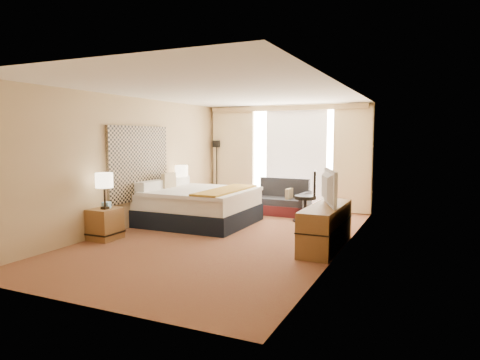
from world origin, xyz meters
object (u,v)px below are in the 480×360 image
at_px(nightstand_left, 105,224).
at_px(television, 324,187).
at_px(lamp_left, 104,181).
at_px(floor_lamp, 217,159).
at_px(desk_chair, 308,199).
at_px(lamp_right, 181,171).
at_px(nightstand_right, 181,204).
at_px(media_dresser, 326,227).
at_px(bed, 198,205).
at_px(loveseat, 281,202).

xyz_separation_m(nightstand_left, television, (3.65, 1.08, 0.71)).
bearing_deg(lamp_left, floor_lamp, 91.07).
distance_m(nightstand_left, desk_chair, 4.18).
distance_m(lamp_left, television, 3.77).
height_order(lamp_left, lamp_right, lamp_left).
bearing_deg(nightstand_left, nightstand_right, 90.00).
xyz_separation_m(media_dresser, television, (-0.05, 0.03, 0.64)).
relative_size(bed, floor_lamp, 1.24).
xyz_separation_m(nightstand_left, floor_lamp, (-0.03, 4.33, 0.94)).
bearing_deg(television, lamp_left, 85.61).
relative_size(bed, lamp_right, 3.47).
bearing_deg(bed, floor_lamp, 109.01).
height_order(bed, loveseat, bed).
height_order(nightstand_left, loveseat, loveseat).
relative_size(nightstand_right, desk_chair, 0.50).
bearing_deg(television, bed, 52.18).
bearing_deg(media_dresser, lamp_left, -163.32).
relative_size(desk_chair, television, 1.09).
height_order(nightstand_right, lamp_right, lamp_right).
bearing_deg(desk_chair, nightstand_right, 177.31).
height_order(loveseat, desk_chair, desk_chair).
bearing_deg(lamp_left, nightstand_left, 140.24).
xyz_separation_m(nightstand_left, desk_chair, (2.85, 3.05, 0.21)).
xyz_separation_m(loveseat, television, (1.63, -2.60, 0.72)).
height_order(bed, desk_chair, desk_chair).
relative_size(floor_lamp, lamp_right, 2.79).
xyz_separation_m(nightstand_right, lamp_right, (0.03, -0.01, 0.75)).
relative_size(lamp_right, television, 0.61).
xyz_separation_m(bed, desk_chair, (2.04, 1.15, 0.11)).
bearing_deg(lamp_right, nightstand_left, -90.64).
bearing_deg(nightstand_left, floor_lamp, 90.40).
distance_m(nightstand_right, television, 3.98).
distance_m(floor_lamp, lamp_left, 4.38).
relative_size(loveseat, lamp_right, 2.20).
distance_m(nightstand_right, loveseat, 2.34).
distance_m(nightstand_right, desk_chair, 2.91).
relative_size(nightstand_left, lamp_left, 0.86).
distance_m(desk_chair, lamp_right, 2.92).
bearing_deg(nightstand_right, media_dresser, -21.40).
distance_m(nightstand_left, loveseat, 4.19).
height_order(nightstand_left, desk_chair, desk_chair).
distance_m(bed, lamp_right, 1.18).
distance_m(floor_lamp, desk_chair, 3.23).
xyz_separation_m(nightstand_left, lamp_right, (0.03, 2.49, 0.75)).
bearing_deg(bed, loveseat, 55.67).
bearing_deg(television, nightstand_right, 47.02).
height_order(loveseat, lamp_left, lamp_left).
xyz_separation_m(media_dresser, lamp_right, (-3.67, 1.44, 0.68)).
height_order(floor_lamp, television, floor_lamp).
bearing_deg(loveseat, nightstand_right, -147.31).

